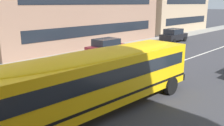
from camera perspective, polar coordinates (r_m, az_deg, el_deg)
The scene contains 5 objects.
ground_plane at distance 11.01m, azimuth -23.40°, elevation -12.50°, with size 400.00×400.00×0.00m, color #38383D.
lane_centreline at distance 11.01m, azimuth -23.40°, elevation -12.48°, with size 110.00×0.16×0.01m, color silver.
school_bus at distance 10.37m, azimuth -3.98°, elevation -3.31°, with size 12.26×3.11×2.73m.
parked_car_maroon_by_lamppost at distance 21.60m, azimuth -1.20°, elevation 3.75°, with size 3.96×1.99×1.64m.
parked_car_black_end_of_row at distance 31.03m, azimuth 14.47°, elevation 6.46°, with size 3.93×1.95×1.64m.
Camera 1 is at (-3.51, -9.32, 4.71)m, focal length 38.39 mm.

